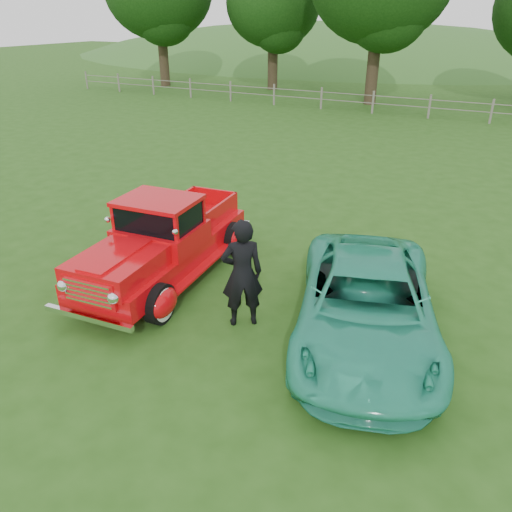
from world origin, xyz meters
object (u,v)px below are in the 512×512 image
at_px(red_pickup, 164,243).
at_px(man, 242,274).
at_px(tree_mid_west, 274,3).
at_px(teal_sedan, 366,305).

height_order(red_pickup, man, man).
relative_size(tree_mid_west, red_pickup, 1.66).
distance_m(teal_sedan, man, 2.17).
xyz_separation_m(tree_mid_west, teal_sedan, (14.66, -26.79, -4.87)).
bearing_deg(red_pickup, man, -23.49).
xyz_separation_m(tree_mid_west, man, (12.58, -27.31, -4.54)).
bearing_deg(teal_sedan, red_pickup, 159.70).
xyz_separation_m(tree_mid_west, red_pickup, (10.29, -26.53, -4.75)).
xyz_separation_m(red_pickup, teal_sedan, (4.37, -0.26, -0.12)).
bearing_deg(man, red_pickup, -55.85).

